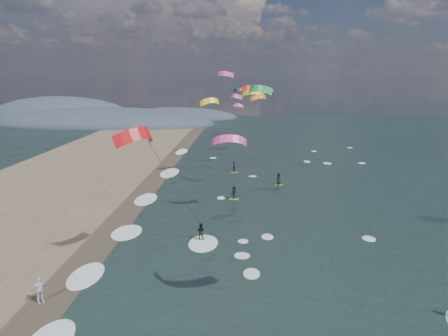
{
  "coord_description": "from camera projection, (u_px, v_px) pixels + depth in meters",
  "views": [
    {
      "loc": [
        0.79,
        -23.41,
        14.79
      ],
      "look_at": [
        -1.0,
        12.0,
        7.0
      ],
      "focal_mm": 35.0,
      "sensor_mm": 36.0,
      "label": 1
    }
  ],
  "objects": [
    {
      "name": "ground",
      "position": [
        231.0,
        326.0,
        26.05
      ],
      "size": [
        260.0,
        260.0,
        0.0
      ],
      "primitive_type": "plane",
      "color": "black",
      "rests_on": "ground"
    },
    {
      "name": "kitesurfer_near_b",
      "position": [
        165.0,
        173.0,
        33.88
      ],
      "size": [
        6.64,
        9.13,
        11.74
      ],
      "color": "#92CA23",
      "rests_on": "ground"
    },
    {
      "name": "beach_walker",
      "position": [
        39.0,
        290.0,
        28.43
      ],
      "size": [
        1.09,
        1.05,
        1.82
      ],
      "primitive_type": "imported",
      "rotation": [
        0.0,
        0.0,
        0.74
      ],
      "color": "silver",
      "rests_on": "ground"
    },
    {
      "name": "shoreline_surf",
      "position": [
        121.0,
        233.0,
        40.97
      ],
      "size": [
        2.4,
        79.4,
        0.11
      ],
      "color": "white",
      "rests_on": "ground"
    },
    {
      "name": "bg_kite_field",
      "position": [
        242.0,
        95.0,
        76.55
      ],
      "size": [
        10.64,
        70.01,
        8.84
      ],
      "color": "#D83F8C",
      "rests_on": "ground"
    },
    {
      "name": "coastal_hills",
      "position": [
        97.0,
        122.0,
        133.47
      ],
      "size": [
        80.0,
        41.0,
        15.0
      ],
      "color": "#3D4756",
      "rests_on": "ground"
    },
    {
      "name": "far_kitesurfers",
      "position": [
        248.0,
        183.0,
        56.32
      ],
      "size": [
        7.28,
        15.05,
        1.68
      ],
      "color": "#92CA23",
      "rests_on": "ground"
    },
    {
      "name": "wet_sand_strip",
      "position": [
        91.0,
        253.0,
        36.39
      ],
      "size": [
        3.0,
        240.0,
        0.0
      ],
      "primitive_type": "cube",
      "color": "#382D23",
      "rests_on": "ground"
    }
  ]
}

